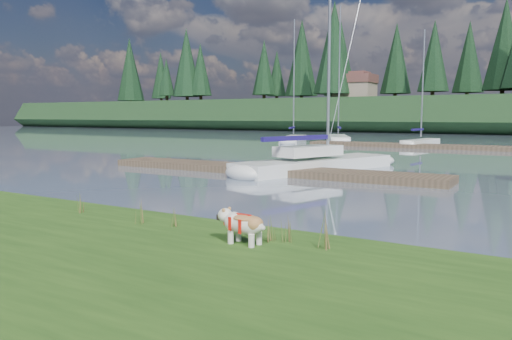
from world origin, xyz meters
The scene contains 21 objects.
ground centered at (0.00, 30.00, 0.00)m, with size 200.00×200.00×0.00m, color gray.
ridge centered at (0.00, 73.00, 2.50)m, with size 200.00×20.00×5.00m, color #193218.
bulldog centered at (2.54, -2.90, 0.71)m, with size 0.97×0.45×0.58m.
sailboat_main centered at (-2.11, 11.65, 0.42)m, with size 4.99×10.08×14.22m.
dock_near centered at (-4.00, 9.00, 0.15)m, with size 16.00×2.00×0.30m, color #4C3D2C.
dock_far centered at (2.00, 30.00, 0.15)m, with size 26.00×2.20×0.30m, color #4C3D2C.
sailboat_bg_0 centered at (-14.56, 33.08, 0.32)m, with size 3.99×8.03×11.52m.
sailboat_bg_1 centered at (-11.50, 36.47, 0.33)m, with size 5.34×8.69×13.04m.
sailboat_bg_2 centered at (-2.41, 32.69, 0.33)m, with size 2.14×6.33×9.54m.
weed_0 centered at (-0.13, -2.64, 0.58)m, with size 0.17×0.14×0.54m.
weed_1 centered at (0.62, -2.48, 0.52)m, with size 0.17×0.14×0.41m.
weed_2 centered at (3.12, -2.42, 0.61)m, with size 0.17×0.14×0.62m.
weed_3 centered at (-2.09, -2.48, 0.58)m, with size 0.17×0.14×0.56m.
weed_4 centered at (2.86, -2.50, 0.55)m, with size 0.17×0.14×0.47m.
weed_5 centered at (3.88, -2.45, 0.63)m, with size 0.17×0.14×0.66m.
mud_lip centered at (0.00, -1.60, 0.07)m, with size 60.00×0.50×0.14m, color #33281C.
conifer_0 centered at (-55.00, 67.00, 12.64)m, with size 5.72×5.72×14.15m.
conifer_1 centered at (-40.00, 71.00, 11.28)m, with size 4.40×4.40×11.30m.
conifer_2 centered at (-25.00, 68.00, 13.54)m, with size 6.60×6.60×16.05m.
conifer_3 centered at (-10.00, 72.00, 11.74)m, with size 4.84×4.84×12.25m.
house_0 centered at (-22.00, 70.00, 7.31)m, with size 6.30×5.30×4.65m.
Camera 1 is at (7.07, -9.99, 2.56)m, focal length 35.00 mm.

